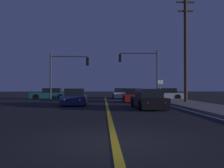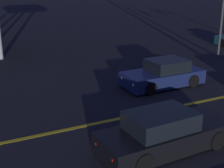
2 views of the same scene
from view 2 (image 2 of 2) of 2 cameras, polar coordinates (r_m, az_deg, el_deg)
name	(u,v)px [view 2 (image 2 of 2)]	position (r m, az deg, el deg)	size (l,w,h in m)	color
lane_line_center	(135,115)	(13.41, 3.91, -5.43)	(0.20, 36.26, 0.01)	gold
car_following_oncoming_black	(165,133)	(10.86, 9.18, -8.36)	(1.95, 4.69, 1.34)	black
car_distant_tail_navy	(164,75)	(16.89, 8.89, 1.61)	(1.95, 4.17, 1.34)	navy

